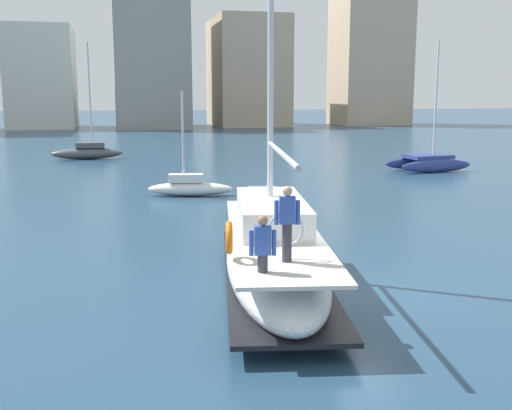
{
  "coord_description": "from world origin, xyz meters",
  "views": [
    {
      "loc": [
        -5.64,
        -13.94,
        4.84
      ],
      "look_at": [
        -1.79,
        2.59,
        1.8
      ],
      "focal_mm": 42.88,
      "sensor_mm": 36.0,
      "label": 1
    }
  ],
  "objects_px": {
    "main_sailboat": "(273,253)",
    "moored_sloop_near": "(87,151)",
    "moored_catamaran": "(428,161)",
    "moored_cutter_left": "(190,187)"
  },
  "relations": [
    {
      "from": "main_sailboat",
      "to": "moored_sloop_near",
      "type": "distance_m",
      "value": 34.93
    },
    {
      "from": "moored_sloop_near",
      "to": "moored_catamaran",
      "type": "relative_size",
      "value": 1.07
    },
    {
      "from": "moored_catamaran",
      "to": "main_sailboat",
      "type": "bearing_deg",
      "value": -126.7
    },
    {
      "from": "main_sailboat",
      "to": "moored_catamaran",
      "type": "height_order",
      "value": "main_sailboat"
    },
    {
      "from": "main_sailboat",
      "to": "moored_sloop_near",
      "type": "bearing_deg",
      "value": 99.69
    },
    {
      "from": "main_sailboat",
      "to": "moored_cutter_left",
      "type": "relative_size",
      "value": 2.4
    },
    {
      "from": "moored_cutter_left",
      "to": "main_sailboat",
      "type": "bearing_deg",
      "value": -88.79
    },
    {
      "from": "main_sailboat",
      "to": "moored_cutter_left",
      "type": "height_order",
      "value": "main_sailboat"
    },
    {
      "from": "moored_cutter_left",
      "to": "moored_sloop_near",
      "type": "bearing_deg",
      "value": 105.95
    },
    {
      "from": "main_sailboat",
      "to": "moored_cutter_left",
      "type": "bearing_deg",
      "value": 91.21
    }
  ]
}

